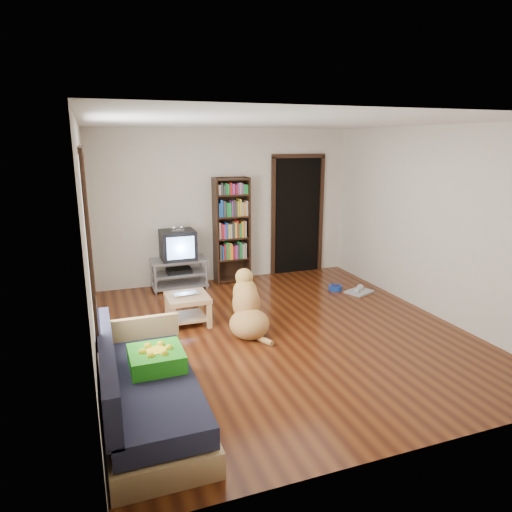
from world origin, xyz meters
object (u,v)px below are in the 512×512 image
object	(u,v)px
tv_stand	(179,272)
bookshelf	(232,225)
green_cushion	(156,358)
crt_tv	(178,244)
coffee_table	(188,304)
laptop	(188,295)
dog	(247,309)
grey_rag	(359,292)
sofa	(146,395)
dog_bowl	(335,288)

from	to	relation	value
tv_stand	bookshelf	bearing A→B (deg)	5.63
bookshelf	green_cushion	bearing A→B (deg)	-116.92
tv_stand	bookshelf	distance (m)	1.20
tv_stand	crt_tv	bearing A→B (deg)	90.00
crt_tv	coffee_table	world-z (taller)	crt_tv
laptop	dog	size ratio (longest dim) A/B	0.34
grey_rag	crt_tv	xyz separation A→B (m)	(-2.69, 1.27, 0.73)
green_cushion	laptop	bearing A→B (deg)	69.58
sofa	dog	distance (m)	2.13
laptop	coffee_table	world-z (taller)	laptop
green_cushion	coffee_table	distance (m)	2.01
bookshelf	dog	xyz separation A→B (m)	(-0.46, -2.17, -0.70)
grey_rag	tv_stand	world-z (taller)	tv_stand
sofa	dog	world-z (taller)	sofa
green_cushion	crt_tv	xyz separation A→B (m)	(0.85, 3.47, 0.24)
tv_stand	dog	distance (m)	2.13
coffee_table	dog	distance (m)	0.84
grey_rag	green_cushion	bearing A→B (deg)	-148.13
laptop	grey_rag	bearing A→B (deg)	2.49
green_cushion	coffee_table	xyz separation A→B (m)	(0.67, 1.88, -0.22)
dog_bowl	grey_rag	xyz separation A→B (m)	(0.30, -0.25, -0.03)
bookshelf	dog	size ratio (longest dim) A/B	1.81
green_cushion	grey_rag	xyz separation A→B (m)	(3.54, 2.20, -0.48)
sofa	dog_bowl	bearing A→B (deg)	38.02
grey_rag	tv_stand	size ratio (longest dim) A/B	0.44
laptop	bookshelf	world-z (taller)	bookshelf
bookshelf	sofa	distance (m)	4.26
coffee_table	tv_stand	bearing A→B (deg)	83.35
crt_tv	sofa	bearing A→B (deg)	-104.93
sofa	coffee_table	xyz separation A→B (m)	(0.79, 2.06, 0.02)
tv_stand	green_cushion	bearing A→B (deg)	-103.83
grey_rag	dog_bowl	bearing A→B (deg)	140.19
crt_tv	sofa	xyz separation A→B (m)	(-0.97, -3.65, -0.48)
green_cushion	tv_stand	size ratio (longest dim) A/B	0.53
dog_bowl	tv_stand	size ratio (longest dim) A/B	0.24
laptop	dog	distance (m)	0.83
green_cushion	crt_tv	distance (m)	3.58
tv_stand	sofa	size ratio (longest dim) A/B	0.50
laptop	sofa	distance (m)	2.18
laptop	crt_tv	size ratio (longest dim) A/B	0.58
grey_rag	dog	size ratio (longest dim) A/B	0.40
dog_bowl	dog	bearing A→B (deg)	-150.53
dog_bowl	grey_rag	bearing A→B (deg)	-39.81
dog_bowl	dog	distance (m)	2.20
dog_bowl	tv_stand	distance (m)	2.60
dog_bowl	sofa	distance (m)	4.28
grey_rag	coffee_table	distance (m)	2.91
crt_tv	sofa	distance (m)	3.81
green_cushion	sofa	bearing A→B (deg)	-125.24
laptop	crt_tv	xyz separation A→B (m)	(0.18, 1.62, 0.33)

